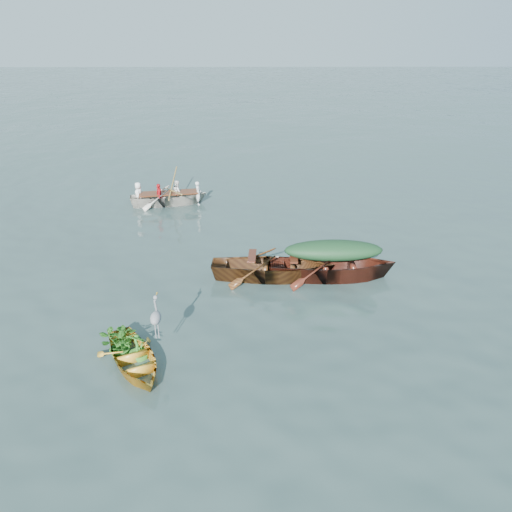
% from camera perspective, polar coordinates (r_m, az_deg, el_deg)
% --- Properties ---
extents(ground, '(140.00, 140.00, 0.00)m').
position_cam_1_polar(ground, '(10.94, -1.43, -10.02)').
color(ground, '#314542').
rests_on(ground, ground).
extents(yellow_dinghy, '(2.35, 2.93, 0.70)m').
position_cam_1_polar(yellow_dinghy, '(10.61, -13.71, -12.11)').
color(yellow_dinghy, orange).
rests_on(yellow_dinghy, ground).
extents(green_tarp_boat, '(4.76, 1.50, 1.13)m').
position_cam_1_polar(green_tarp_boat, '(13.69, 8.63, -2.49)').
color(green_tarp_boat, '#481A11').
rests_on(green_tarp_boat, ground).
extents(open_wooden_boat, '(4.64, 1.68, 1.08)m').
position_cam_1_polar(open_wooden_boat, '(13.52, 1.91, -2.57)').
color(open_wooden_boat, '#533114').
rests_on(open_wooden_boat, ground).
extents(rowed_boat, '(4.14, 1.89, 0.93)m').
position_cam_1_polar(rowed_boat, '(19.26, -9.86, 5.81)').
color(rowed_boat, beige).
rests_on(rowed_boat, ground).
extents(green_tarp_cover, '(2.62, 0.83, 0.52)m').
position_cam_1_polar(green_tarp_cover, '(13.33, 8.85, 0.65)').
color(green_tarp_cover, '#15351D').
rests_on(green_tarp_cover, green_tarp_boat).
extents(thwart_benches, '(2.33, 0.98, 0.04)m').
position_cam_1_polar(thwart_benches, '(13.27, 1.95, -0.43)').
color(thwart_benches, '#411A0F').
rests_on(thwart_benches, open_wooden_boat).
extents(heron, '(0.44, 0.49, 0.92)m').
position_cam_1_polar(heron, '(10.31, -11.33, -7.57)').
color(heron, gray).
rests_on(heron, yellow_dinghy).
extents(dinghy_weeds, '(1.05, 1.13, 0.60)m').
position_cam_1_polar(dinghy_weeds, '(10.70, -14.82, -7.68)').
color(dinghy_weeds, '#295F18').
rests_on(dinghy_weeds, yellow_dinghy).
extents(rowers, '(2.94, 1.56, 0.76)m').
position_cam_1_polar(rowers, '(19.00, -10.05, 8.21)').
color(rowers, silver).
rests_on(rowers, rowed_boat).
extents(oars, '(1.06, 2.67, 0.06)m').
position_cam_1_polar(oars, '(19.11, -9.97, 7.21)').
color(oars, olive).
rests_on(oars, rowed_boat).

